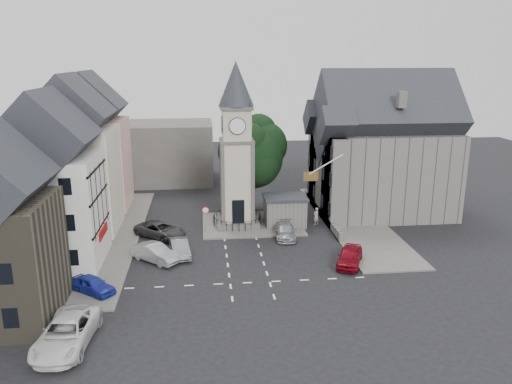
{
  "coord_description": "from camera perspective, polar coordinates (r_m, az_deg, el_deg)",
  "views": [
    {
      "loc": [
        -3.25,
        -40.11,
        16.59
      ],
      "look_at": [
        1.59,
        5.0,
        4.27
      ],
      "focal_mm": 35.0,
      "sensor_mm": 36.0,
      "label": 1
    }
  ],
  "objects": [
    {
      "name": "east_boundary_wall",
      "position": [
        54.1,
        7.47,
        -2.3
      ],
      "size": [
        0.4,
        16.0,
        0.9
      ],
      "primitive_type": "cube",
      "color": "#65625D",
      "rests_on": "ground"
    },
    {
      "name": "pavement_east",
      "position": [
        53.1,
        10.9,
        -3.22
      ],
      "size": [
        6.0,
        26.0,
        0.14
      ],
      "primitive_type": "cube",
      "color": "#595651",
      "rests_on": "ground"
    },
    {
      "name": "car_west_silver",
      "position": [
        42.83,
        -11.46,
        -6.85
      ],
      "size": [
        4.41,
        4.14,
        1.48
      ],
      "primitive_type": "imported",
      "rotation": [
        0.0,
        0.0,
        0.85
      ],
      "color": "#A7A9AF",
      "rests_on": "ground"
    },
    {
      "name": "clock_tower",
      "position": [
        48.95,
        -2.24,
        5.22
      ],
      "size": [
        4.86,
        4.86,
        16.25
      ],
      "color": "#4C4944",
      "rests_on": "ground"
    },
    {
      "name": "terrace_pink",
      "position": [
        58.3,
        -18.22,
        4.55
      ],
      "size": [
        8.1,
        7.6,
        12.8
      ],
      "color": "#DAA096",
      "rests_on": "ground"
    },
    {
      "name": "car_east_red",
      "position": [
        42.02,
        10.67,
        -7.22
      ],
      "size": [
        3.44,
        4.78,
        1.51
      ],
      "primitive_type": "imported",
      "rotation": [
        0.0,
        0.0,
        -0.42
      ],
      "color": "maroon",
      "rests_on": "ground"
    },
    {
      "name": "town_tree",
      "position": [
        54.23,
        -0.48,
        4.98
      ],
      "size": [
        7.2,
        7.2,
        10.8
      ],
      "color": "black",
      "rests_on": "ground"
    },
    {
      "name": "car_west_blue",
      "position": [
        38.54,
        -18.18,
        -10.06
      ],
      "size": [
        3.9,
        3.55,
        1.29
      ],
      "primitive_type": "imported",
      "rotation": [
        0.0,
        0.0,
        0.89
      ],
      "color": "#1C2B9C",
      "rests_on": "ground"
    },
    {
      "name": "terrace_tudor",
      "position": [
        43.21,
        -22.39,
        0.09
      ],
      "size": [
        8.1,
        7.6,
        12.0
      ],
      "color": "silver",
      "rests_on": "ground"
    },
    {
      "name": "terrace_cream",
      "position": [
        50.64,
        -20.02,
        2.87
      ],
      "size": [
        8.1,
        7.6,
        12.8
      ],
      "color": "beige",
      "rests_on": "ground"
    },
    {
      "name": "central_island",
      "position": [
        51.08,
        -0.46,
        -3.66
      ],
      "size": [
        10.0,
        8.0,
        0.16
      ],
      "primitive_type": "cube",
      "color": "#595651",
      "rests_on": "ground"
    },
    {
      "name": "car_west_grey",
      "position": [
        48.22,
        -10.87,
        -4.3
      ],
      "size": [
        5.6,
        5.12,
        1.45
      ],
      "primitive_type": "imported",
      "rotation": [
        0.0,
        0.0,
        0.91
      ],
      "color": "#323235",
      "rests_on": "ground"
    },
    {
      "name": "car_island_east",
      "position": [
        47.48,
        3.36,
        -4.46
      ],
      "size": [
        2.2,
        4.57,
        1.28
      ],
      "primitive_type": "imported",
      "rotation": [
        0.0,
        0.0,
        -0.09
      ],
      "color": "#9B9DA3",
      "rests_on": "ground"
    },
    {
      "name": "road_markings",
      "position": [
        38.51,
        -0.7,
        -10.31
      ],
      "size": [
        20.0,
        8.0,
        0.01
      ],
      "primitive_type": "cube",
      "color": "silver",
      "rests_on": "ground"
    },
    {
      "name": "van_sw_white",
      "position": [
        32.56,
        -20.84,
        -14.83
      ],
      "size": [
        3.29,
        6.27,
        1.68
      ],
      "primitive_type": "imported",
      "rotation": [
        0.0,
        0.0,
        -0.08
      ],
      "color": "silver",
      "rests_on": "ground"
    },
    {
      "name": "pavement_west",
      "position": [
        49.84,
        -16.51,
        -4.82
      ],
      "size": [
        6.0,
        30.0,
        0.14
      ],
      "primitive_type": "cube",
      "color": "#595651",
      "rests_on": "ground"
    },
    {
      "name": "car_island_silver",
      "position": [
        43.67,
        -8.71,
        -6.35
      ],
      "size": [
        2.14,
        4.34,
        1.37
      ],
      "primitive_type": "imported",
      "rotation": [
        0.0,
        0.0,
        0.17
      ],
      "color": "gray",
      "rests_on": "ground"
    },
    {
      "name": "east_building",
      "position": [
        55.44,
        13.89,
        4.01
      ],
      "size": [
        14.4,
        11.4,
        12.6
      ],
      "color": "#65625D",
      "rests_on": "ground"
    },
    {
      "name": "stone_shelter",
      "position": [
        50.57,
        3.31,
        -2.14
      ],
      "size": [
        4.3,
        3.3,
        3.08
      ],
      "color": "#65625D",
      "rests_on": "ground"
    },
    {
      "name": "ground",
      "position": [
        43.53,
        -1.39,
        -7.22
      ],
      "size": [
        120.0,
        120.0,
        0.0
      ],
      "primitive_type": "plane",
      "color": "black",
      "rests_on": "ground"
    },
    {
      "name": "backdrop_west",
      "position": [
        69.81,
        -13.26,
        4.4
      ],
      "size": [
        20.0,
        10.0,
        8.0
      ],
      "primitive_type": "cube",
      "color": "#4C4944",
      "rests_on": "ground"
    },
    {
      "name": "flagpole",
      "position": [
        46.52,
        8.02,
        3.15
      ],
      "size": [
        3.68,
        0.1,
        2.74
      ],
      "color": "white",
      "rests_on": "ground"
    },
    {
      "name": "warning_sign_post",
      "position": [
        47.81,
        -5.78,
        -2.62
      ],
      "size": [
        0.7,
        0.19,
        2.85
      ],
      "color": "black",
      "rests_on": "ground"
    },
    {
      "name": "pedestrian",
      "position": [
        51.15,
        6.89,
        -2.77
      ],
      "size": [
        0.8,
        0.72,
        1.83
      ],
      "primitive_type": "imported",
      "rotation": [
        0.0,
        0.0,
        3.68
      ],
      "color": "#B7A597",
      "rests_on": "ground"
    }
  ]
}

